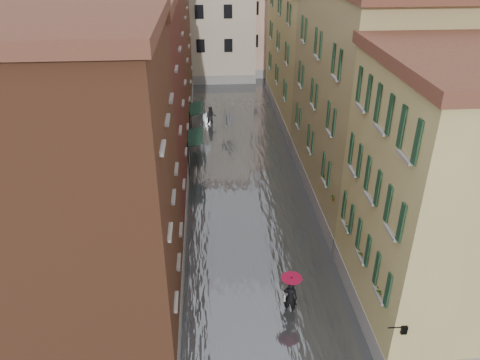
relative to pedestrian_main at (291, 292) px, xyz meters
name	(u,v)px	position (x,y,z in m)	size (l,w,h in m)	color
ground	(264,287)	(-0.99, 1.84, -1.25)	(120.00, 120.00, 0.00)	#545356
floodwater	(243,167)	(-0.99, 14.84, -1.15)	(10.00, 60.00, 0.20)	#52555A
building_left_near	(94,202)	(-7.99, -0.16, 5.25)	(6.00, 8.00, 13.00)	brown
building_left_mid	(132,110)	(-7.99, 10.84, 5.00)	(6.00, 14.00, 12.50)	brown
building_left_far	(153,42)	(-7.99, 25.84, 5.75)	(6.00, 16.00, 14.00)	brown
building_right_near	(440,204)	(6.01, -0.16, 4.50)	(6.00, 8.00, 11.50)	tan
building_right_mid	(362,100)	(6.01, 10.84, 5.25)	(6.00, 14.00, 13.00)	#968A5B
building_right_far	(311,54)	(6.01, 25.84, 4.50)	(6.00, 16.00, 11.50)	tan
building_end_cream	(200,19)	(-3.99, 39.84, 5.25)	(12.00, 9.00, 13.00)	#B7A391
building_end_pink	(275,20)	(5.01, 41.84, 4.75)	(10.00, 9.00, 12.00)	#D3AB94
awning_near	(195,138)	(-4.48, 15.15, 1.22)	(1.09, 3.11, 2.80)	#173428
awning_far	(196,109)	(-4.48, 21.09, 1.22)	(1.09, 2.99, 2.80)	#173428
wall_lantern	(403,329)	(3.34, -4.16, 1.76)	(0.71, 0.22, 0.35)	black
window_planters	(350,220)	(3.13, 2.28, 2.26)	(0.59, 10.45, 0.84)	#9E5633
pedestrian_main	(291,292)	(0.00, 0.00, 0.00)	(0.98, 0.98, 2.06)	black
pedestrian_far	(211,117)	(-3.18, 23.32, -0.32)	(0.90, 0.70, 1.86)	black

